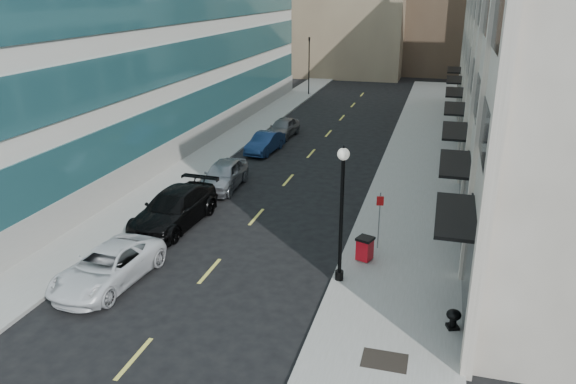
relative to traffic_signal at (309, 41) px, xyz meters
The scene contains 15 objects.
sidewalk_right 31.38m from the traffic_signal, 65.10° to the right, with size 5.00×80.00×0.15m, color gray.
sidewalk_left 28.58m from the traffic_signal, 92.05° to the right, with size 3.00×80.00×0.15m, color gray.
building_left 23.84m from the traffic_signal, 116.45° to the right, with size 16.14×46.00×20.00m.
grate_far 46.43m from the traffic_signal, 73.49° to the right, with size 1.40×1.00×0.01m, color black.
road_centerline 32.00m from the traffic_signal, 79.94° to the right, with size 0.15×68.20×0.01m.
traffic_signal is the anchor object (origin of this frame).
car_white_van 42.35m from the traffic_signal, 87.12° to the right, with size 2.41×5.22×1.45m, color white.
car_black_pickup 36.43m from the traffic_signal, 86.81° to the right, with size 2.43×5.97×1.73m, color black.
car_silver_sedan 30.83m from the traffic_signal, 85.67° to the right, with size 1.90×4.73×1.61m, color gray.
car_blue_sedan 23.21m from the traffic_signal, 84.18° to the right, with size 1.47×4.21×1.39m, color navy.
car_grey_sedan 18.80m from the traffic_signal, 82.71° to the right, with size 1.71×4.24×1.45m, color slate.
trash_bin 39.63m from the traffic_signal, 72.98° to the right, with size 0.81×0.81×1.03m.
lamppost 41.06m from the traffic_signal, 74.72° to the right, with size 0.46×0.46×5.47m.
sign_post 38.38m from the traffic_signal, 71.84° to the right, with size 0.30×0.09×2.60m.
urn_planter 44.76m from the traffic_signal, 70.15° to the right, with size 0.50×0.50×0.69m.
Camera 1 is at (8.61, -10.89, 10.93)m, focal length 35.00 mm.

